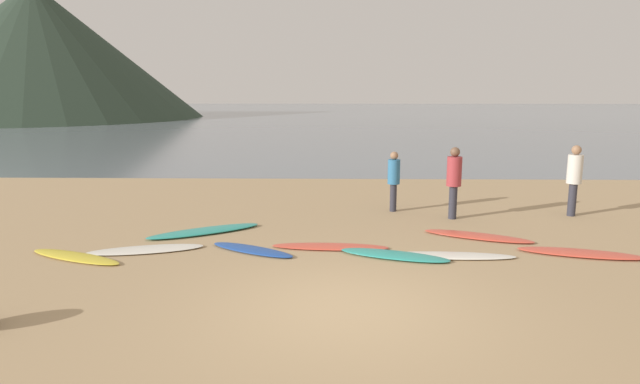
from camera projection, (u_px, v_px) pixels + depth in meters
ground_plane at (338, 191)px, 17.89m from camera, size 120.00×120.00×0.20m
ocean_water at (333, 114)px, 68.76m from camera, size 140.00×100.00×0.01m
headland_hill at (37, 51)px, 59.49m from camera, size 34.94×34.94×14.39m
surfboard_0 at (75, 257)px, 10.43m from camera, size 2.20×1.31×0.07m
surfboard_1 at (146, 249)px, 10.91m from camera, size 2.35×1.17×0.06m
surfboard_2 at (204, 231)px, 12.28m from camera, size 2.53×1.85×0.09m
surfboard_3 at (252, 250)px, 10.89m from camera, size 1.92×1.36×0.07m
surfboard_4 at (330, 247)px, 11.11m from camera, size 2.40×0.64×0.06m
surfboard_5 at (394, 255)px, 10.51m from camera, size 2.21×1.25×0.08m
surfboard_6 at (449, 256)px, 10.51m from camera, size 2.59×0.61×0.06m
surfboard_7 at (478, 236)px, 11.88m from camera, size 2.36×1.48×0.07m
surfboard_8 at (581, 253)px, 10.65m from camera, size 2.41×1.18×0.08m
person_0 at (454, 177)px, 13.44m from camera, size 0.36×0.36×1.79m
person_1 at (574, 175)px, 13.75m from camera, size 0.36×0.36×1.81m
person_2 at (394, 176)px, 14.29m from camera, size 0.32×0.32×1.59m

